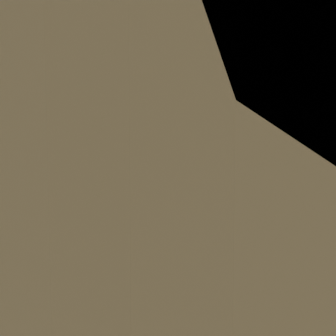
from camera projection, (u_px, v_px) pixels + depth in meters
name	position (u px, v px, depth m)	size (l,w,h in m)	color
ground_plane	(165.00, 227.00, 8.01)	(60.00, 60.00, 0.00)	brown
truck	(195.00, 174.00, 7.86)	(4.66, 2.63, 1.90)	black
farmer	(47.00, 169.00, 8.45)	(0.54, 0.50, 1.72)	#3F494F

